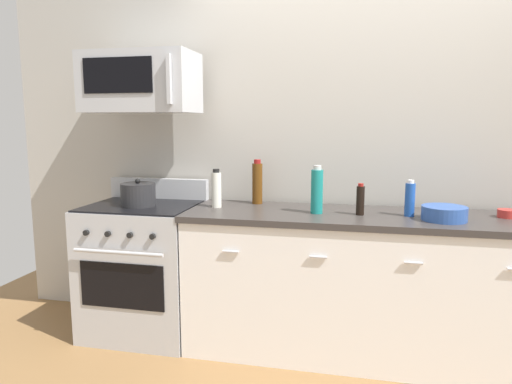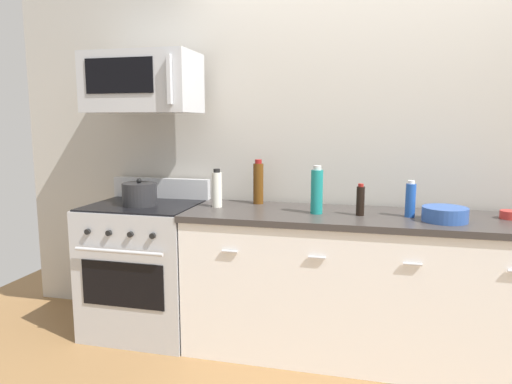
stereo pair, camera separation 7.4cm
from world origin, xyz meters
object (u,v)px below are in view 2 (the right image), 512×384
object	(u,v)px
bottle_soy_sauce_dark	(360,200)
bottle_soda_blue	(410,200)
stockpot	(140,194)
bottle_vinegar_white	(217,189)
bottle_sparkling_teal	(317,191)
range_oven	(146,267)
microwave	(142,83)
bowl_blue_mixing	(445,214)
bottle_wine_amber	(258,183)
bowl_red_small	(509,215)

from	to	relation	value
bottle_soy_sauce_dark	bottle_soda_blue	bearing A→B (deg)	4.33
bottle_soy_sauce_dark	stockpot	world-z (taller)	bottle_soy_sauce_dark
stockpot	bottle_soy_sauce_dark	bearing A→B (deg)	0.91
bottle_vinegar_white	bottle_soy_sauce_dark	bearing A→B (deg)	-3.51
bottle_sparkling_teal	stockpot	distance (m)	1.21
range_oven	bottle_vinegar_white	size ratio (longest dim) A/B	4.14
microwave	bowl_blue_mixing	xyz separation A→B (m)	(1.95, -0.13, -0.79)
microwave	bottle_soda_blue	bearing A→B (deg)	-1.70
microwave	bottle_soy_sauce_dark	bearing A→B (deg)	-2.90
bottle_wine_amber	stockpot	bearing A→B (deg)	-160.24
bottle_soy_sauce_dark	bowl_blue_mixing	size ratio (longest dim) A/B	0.77
bottle_wine_amber	stockpot	xyz separation A→B (m)	(-0.77, -0.28, -0.07)
range_oven	bowl_red_small	size ratio (longest dim) A/B	10.02
range_oven	stockpot	world-z (taller)	stockpot
bottle_soda_blue	bowl_red_small	xyz separation A→B (m)	(0.57, 0.09, -0.08)
bottle_vinegar_white	bowl_red_small	distance (m)	1.81
bottle_soy_sauce_dark	bowl_blue_mixing	bearing A→B (deg)	-6.81
stockpot	bowl_red_small	bearing A→B (deg)	3.25
bottle_wine_amber	range_oven	bearing A→B (deg)	-163.84
bowl_blue_mixing	bowl_red_small	bearing A→B (deg)	23.49
bottle_soda_blue	bowl_blue_mixing	world-z (taller)	bottle_soda_blue
range_oven	microwave	xyz separation A→B (m)	(0.00, 0.04, 1.28)
bottle_sparkling_teal	bottle_wine_amber	xyz separation A→B (m)	(-0.44, 0.26, 0.00)
bottle_soy_sauce_dark	bowl_red_small	xyz separation A→B (m)	(0.86, 0.11, -0.07)
microwave	bottle_soy_sauce_dark	world-z (taller)	microwave
microwave	bottle_wine_amber	distance (m)	1.04
bottle_soda_blue	range_oven	bearing A→B (deg)	179.75
range_oven	bottle_soda_blue	bearing A→B (deg)	-0.25
bottle_wine_amber	bowl_blue_mixing	xyz separation A→B (m)	(1.18, -0.31, -0.10)
microwave	bottle_soda_blue	size ratio (longest dim) A/B	3.35
microwave	bottle_sparkling_teal	world-z (taller)	microwave
bottle_soda_blue	bottle_vinegar_white	world-z (taller)	bottle_vinegar_white
bottle_vinegar_white	bottle_soy_sauce_dark	world-z (taller)	bottle_vinegar_white
bottle_wine_amber	bowl_blue_mixing	bearing A→B (deg)	-14.66
bottle_soda_blue	bottle_vinegar_white	bearing A→B (deg)	178.35
bottle_wine_amber	bottle_soy_sauce_dark	bearing A→B (deg)	-19.72
range_oven	stockpot	size ratio (longest dim) A/B	4.58
microwave	bottle_sparkling_teal	distance (m)	1.39
range_oven	bottle_wine_amber	distance (m)	1.00
microwave	bottle_sparkling_teal	xyz separation A→B (m)	(1.21, -0.08, -0.69)
bottle_vinegar_white	bottle_wine_amber	world-z (taller)	bottle_wine_amber
bottle_wine_amber	bottle_soda_blue	bearing A→B (deg)	-13.00
bowl_red_small	stockpot	size ratio (longest dim) A/B	0.46
stockpot	bottle_sparkling_teal	bearing A→B (deg)	0.82
bottle_sparkling_teal	bottle_soy_sauce_dark	distance (m)	0.27
bottle_wine_amber	bowl_red_small	size ratio (longest dim) A/B	2.91
bottle_soda_blue	bottle_sparkling_teal	world-z (taller)	bottle_sparkling_teal
bowl_blue_mixing	stockpot	xyz separation A→B (m)	(-1.95, 0.03, 0.04)
microwave	bottle_vinegar_white	world-z (taller)	microwave
bottle_vinegar_white	bottle_soy_sauce_dark	distance (m)	0.95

